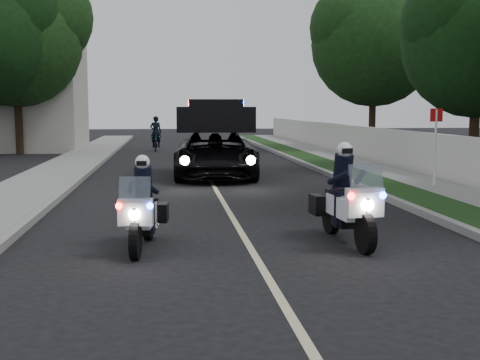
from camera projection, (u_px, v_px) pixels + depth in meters
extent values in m
plane|color=black|center=(255.00, 256.00, 9.96)|extent=(120.00, 120.00, 0.00)
cube|color=gray|center=(339.00, 178.00, 20.29)|extent=(0.20, 60.00, 0.15)
cube|color=#193814|center=(360.00, 178.00, 20.37)|extent=(1.20, 60.00, 0.16)
cube|color=gray|center=(399.00, 177.00, 20.51)|extent=(1.40, 60.00, 0.16)
cube|color=beige|center=(429.00, 156.00, 20.55)|extent=(0.22, 60.00, 1.50)
cube|color=gray|center=(77.00, 181.00, 19.36)|extent=(0.20, 60.00, 0.15)
cube|color=gray|center=(40.00, 182.00, 19.24)|extent=(2.00, 60.00, 0.16)
cube|color=#A8A396|center=(5.00, 85.00, 34.10)|extent=(8.00, 6.00, 7.00)
cube|color=#BFB78C|center=(211.00, 182.00, 19.83)|extent=(0.12, 50.00, 0.01)
imported|color=black|center=(216.00, 177.00, 21.24)|extent=(2.95, 5.82, 2.76)
imported|color=black|center=(156.00, 151.00, 33.75)|extent=(0.56, 1.55, 0.81)
imported|color=black|center=(156.00, 151.00, 33.75)|extent=(0.60, 0.40, 1.67)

